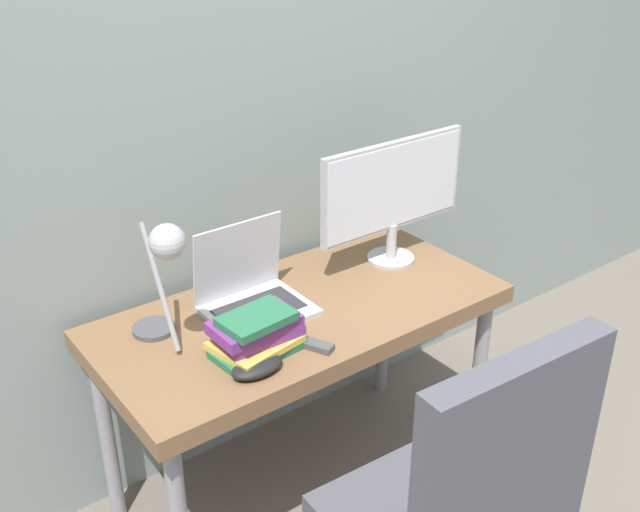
{
  "coord_description": "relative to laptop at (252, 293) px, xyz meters",
  "views": [
    {
      "loc": [
        -1.18,
        -1.36,
        1.96
      ],
      "look_at": [
        0.05,
        0.28,
        0.92
      ],
      "focal_mm": 42.0,
      "sensor_mm": 36.0,
      "label": 1
    }
  ],
  "objects": [
    {
      "name": "game_controller",
      "position": [
        -0.17,
        -0.3,
        -0.04
      ],
      "size": [
        0.16,
        0.09,
        0.04
      ],
      "color": "black",
      "rests_on": "desk"
    },
    {
      "name": "desk_lamp",
      "position": [
        -0.31,
        -0.06,
        0.22
      ],
      "size": [
        0.13,
        0.27,
        0.41
      ],
      "color": "#4C4C51",
      "rests_on": "desk"
    },
    {
      "name": "wall_back",
      "position": [
        0.13,
        0.3,
        0.51
      ],
      "size": [
        8.0,
        0.05,
        2.6
      ],
      "color": "gray",
      "rests_on": "ground_plane"
    },
    {
      "name": "book_stack",
      "position": [
        -0.12,
        -0.21,
        0.01
      ],
      "size": [
        0.27,
        0.22,
        0.13
      ],
      "color": "#286B47",
      "rests_on": "desk"
    },
    {
      "name": "tv_remote",
      "position": [
        0.02,
        -0.28,
        -0.05
      ],
      "size": [
        0.1,
        0.15,
        0.02
      ],
      "color": "#4C4C51",
      "rests_on": "desk"
    },
    {
      "name": "office_chair",
      "position": [
        0.02,
        -0.91,
        -0.18
      ],
      "size": [
        0.63,
        0.65,
        1.1
      ],
      "color": "black",
      "rests_on": "ground_plane"
    },
    {
      "name": "desk",
      "position": [
        0.13,
        -0.09,
        -0.13
      ],
      "size": [
        1.31,
        0.63,
        0.74
      ],
      "color": "brown",
      "rests_on": "ground_plane"
    },
    {
      "name": "monitor",
      "position": [
        0.58,
        -0.0,
        0.2
      ],
      "size": [
        0.61,
        0.17,
        0.44
      ],
      "color": "#B7B7BC",
      "rests_on": "desk"
    },
    {
      "name": "laptop",
      "position": [
        0.0,
        0.0,
        0.0
      ],
      "size": [
        0.31,
        0.26,
        0.28
      ],
      "color": "silver",
      "rests_on": "desk"
    }
  ]
}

